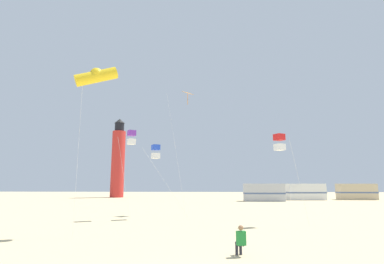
# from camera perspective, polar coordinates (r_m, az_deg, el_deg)

# --- Properties ---
(kite_flyer_standing) EXTENTS (0.41, 0.55, 1.16)m
(kite_flyer_standing) POSITION_cam_1_polar(r_m,az_deg,el_deg) (12.31, 9.22, -19.58)
(kite_flyer_standing) COLOR #238438
(kite_flyer_standing) RESTS_ON ground
(kite_box_scarlet) EXTENTS (2.16, 2.16, 6.17)m
(kite_box_scarlet) POSITION_cam_1_polar(r_m,az_deg,el_deg) (21.69, 16.32, -1.88)
(kite_box_scarlet) COLOR silver
(kite_box_scarlet) RESTS_ON ground
(kite_box_blue) EXTENTS (3.37, 3.28, 5.95)m
(kite_box_blue) POSITION_cam_1_polar(r_m,az_deg,el_deg) (25.08, -6.93, -3.74)
(kite_box_blue) COLOR silver
(kite_box_blue) RESTS_ON ground
(kite_tube_gold) EXTENTS (2.56, 1.81, 9.70)m
(kite_tube_gold) POSITION_cam_1_polar(r_m,az_deg,el_deg) (18.80, -17.76, 10.11)
(kite_tube_gold) COLOR silver
(kite_tube_gold) RESTS_ON ground
(kite_box_violet) EXTENTS (1.43, 1.43, 7.04)m
(kite_box_violet) POSITION_cam_1_polar(r_m,az_deg,el_deg) (24.88, -11.46, -1.03)
(kite_box_violet) COLOR silver
(kite_box_violet) RESTS_ON ground
(kite_diamond_orange) EXTENTS (2.71, 2.71, 11.88)m
(kite_diamond_orange) POSITION_cam_1_polar(r_m,az_deg,el_deg) (29.81, -1.02, 6.46)
(kite_diamond_orange) COLOR silver
(kite_diamond_orange) RESTS_ON ground
(lighthouse_distant) EXTENTS (2.80, 2.80, 16.80)m
(lighthouse_distant) POSITION_cam_1_polar(r_m,az_deg,el_deg) (65.96, -13.91, -5.17)
(lighthouse_distant) COLOR red
(lighthouse_distant) RESTS_ON ground
(rv_van_silver) EXTENTS (6.46, 2.39, 2.80)m
(rv_van_silver) POSITION_cam_1_polar(r_m,az_deg,el_deg) (50.76, 13.53, -11.14)
(rv_van_silver) COLOR #B7BABF
(rv_van_silver) RESTS_ON ground
(rv_van_white) EXTENTS (6.59, 2.78, 2.80)m
(rv_van_white) POSITION_cam_1_polar(r_m,az_deg,el_deg) (56.99, 20.85, -10.61)
(rv_van_white) COLOR white
(rv_van_white) RESTS_ON ground
(rv_van_tan) EXTENTS (6.46, 2.39, 2.80)m
(rv_van_tan) POSITION_cam_1_polar(r_m,az_deg,el_deg) (61.63, 28.84, -9.94)
(rv_van_tan) COLOR #C6B28C
(rv_van_tan) RESTS_ON ground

